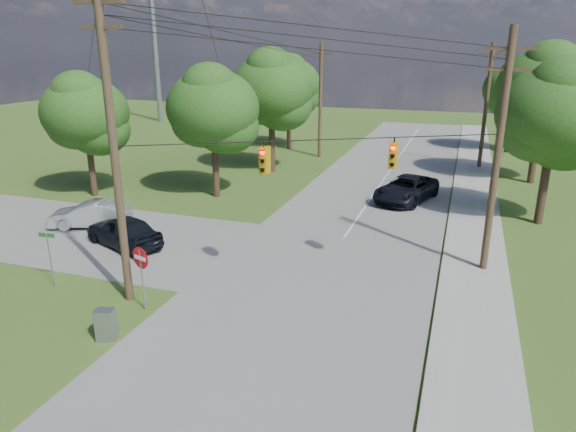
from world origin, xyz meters
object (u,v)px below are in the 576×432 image
at_px(control_cabinet, 106,325).
at_px(do_not_enter_sign, 141,265).
at_px(pole_ne, 498,151).
at_px(pole_north_w, 320,100).
at_px(pole_sw, 113,146).
at_px(pole_north_e, 486,106).
at_px(car_cross_silver, 90,214).
at_px(car_cross_dark, 124,231).
at_px(car_main_north, 406,189).

xyz_separation_m(control_cabinet, do_not_enter_sign, (0.00, 2.28, 1.29)).
height_order(pole_ne, pole_north_w, pole_ne).
xyz_separation_m(pole_sw, pole_north_e, (13.50, 29.60, -1.10)).
height_order(pole_sw, car_cross_silver, pole_sw).
bearing_deg(car_cross_dark, pole_north_e, 166.77).
distance_m(car_cross_silver, control_cabinet, 12.64).
bearing_deg(pole_north_e, pole_ne, -90.00).
xyz_separation_m(pole_north_e, car_main_north, (-4.65, -11.94, -4.30)).
bearing_deg(car_main_north, car_cross_silver, -128.90).
bearing_deg(car_main_north, pole_north_e, 85.45).
xyz_separation_m(car_cross_dark, car_cross_silver, (-3.57, 1.87, -0.08)).
relative_size(car_cross_dark, do_not_enter_sign, 1.81).
distance_m(pole_ne, control_cabinet, 16.93).
relative_size(car_main_north, control_cabinet, 5.02).
height_order(pole_sw, pole_ne, pole_sw).
relative_size(pole_sw, car_cross_dark, 2.56).
bearing_deg(pole_sw, car_main_north, 63.39).
height_order(pole_sw, car_main_north, pole_sw).
height_order(pole_north_e, do_not_enter_sign, pole_north_e).
xyz_separation_m(pole_sw, car_main_north, (8.85, 17.66, -5.40)).
bearing_deg(pole_ne, do_not_enter_sign, -146.65).
bearing_deg(car_cross_dark, pole_north_w, -166.06).
xyz_separation_m(pole_ne, car_cross_dark, (-17.18, -2.82, -4.64)).
xyz_separation_m(pole_sw, car_cross_dark, (-3.68, 4.78, -5.40)).
relative_size(car_main_north, do_not_enter_sign, 2.23).
bearing_deg(pole_sw, pole_north_e, 65.48).
distance_m(control_cabinet, do_not_enter_sign, 2.62).
distance_m(pole_north_e, car_cross_silver, 31.25).
relative_size(car_cross_dark, car_cross_silver, 1.08).
height_order(car_main_north, control_cabinet, car_main_north).
relative_size(pole_ne, do_not_enter_sign, 4.06).
xyz_separation_m(pole_north_w, car_main_north, (9.25, -11.94, -4.30)).
distance_m(pole_north_w, control_cabinet, 32.79).
bearing_deg(do_not_enter_sign, control_cabinet, -72.83).
bearing_deg(pole_ne, car_cross_silver, -177.38).
relative_size(pole_ne, car_main_north, 1.82).
height_order(pole_north_e, car_main_north, pole_north_e).
height_order(car_main_north, do_not_enter_sign, do_not_enter_sign).
bearing_deg(pole_ne, pole_north_e, 90.00).
bearing_deg(pole_north_w, do_not_enter_sign, -87.15).
bearing_deg(car_cross_silver, pole_ne, 68.92).
distance_m(car_main_north, control_cabinet, 21.92).
xyz_separation_m(car_cross_silver, do_not_enter_sign, (8.35, -7.21, 1.12)).
distance_m(pole_north_w, car_main_north, 15.70).
bearing_deg(pole_north_w, pole_sw, -89.23).
relative_size(pole_sw, pole_north_w, 1.20).
bearing_deg(car_cross_dark, pole_ne, 120.77).
distance_m(pole_north_w, car_cross_dark, 25.40).
xyz_separation_m(pole_ne, pole_north_w, (-13.90, 22.00, -0.34)).
height_order(car_cross_dark, control_cabinet, car_cross_dark).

